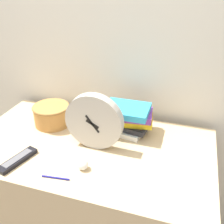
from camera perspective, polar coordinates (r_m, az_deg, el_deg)
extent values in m
cube|color=silver|center=(1.50, 0.32, 15.29)|extent=(6.00, 0.04, 2.40)
cube|color=tan|center=(1.58, -4.47, -18.62)|extent=(1.22, 0.68, 0.78)
cylinder|color=#B7B2A8|center=(1.24, -3.89, -2.07)|extent=(0.28, 0.05, 0.28)
cylinder|color=white|center=(1.23, -4.13, -2.39)|extent=(0.25, 0.01, 0.25)
cube|color=black|center=(1.22, -4.27, -2.59)|extent=(0.07, 0.01, 0.04)
cube|color=black|center=(1.22, -4.27, -2.59)|extent=(0.07, 0.01, 0.09)
cylinder|color=black|center=(1.22, -4.27, -2.59)|extent=(0.01, 0.01, 0.01)
cube|color=white|center=(1.42, 2.82, -3.61)|extent=(0.22, 0.18, 0.03)
cube|color=#232328|center=(1.41, 3.17, -2.62)|extent=(0.25, 0.17, 0.03)
cube|color=yellow|center=(1.39, 4.10, -1.59)|extent=(0.25, 0.16, 0.03)
cube|color=#7A3899|center=(1.38, 3.77, -0.41)|extent=(0.25, 0.17, 0.03)
cube|color=#2D9ED1|center=(1.35, 3.23, 0.49)|extent=(0.23, 0.18, 0.03)
cylinder|color=#B27A3D|center=(1.50, -12.95, -0.61)|extent=(0.20, 0.20, 0.11)
torus|color=olive|center=(1.47, -13.16, 1.12)|extent=(0.20, 0.20, 0.01)
cube|color=black|center=(1.28, -19.86, -9.79)|extent=(0.10, 0.20, 0.02)
cube|color=#59595E|center=(1.28, -19.94, -9.39)|extent=(0.07, 0.15, 0.00)
sphere|color=white|center=(1.17, -6.36, -11.36)|extent=(0.05, 0.05, 0.05)
cylinder|color=navy|center=(1.16, -12.19, -13.80)|extent=(0.12, 0.02, 0.01)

